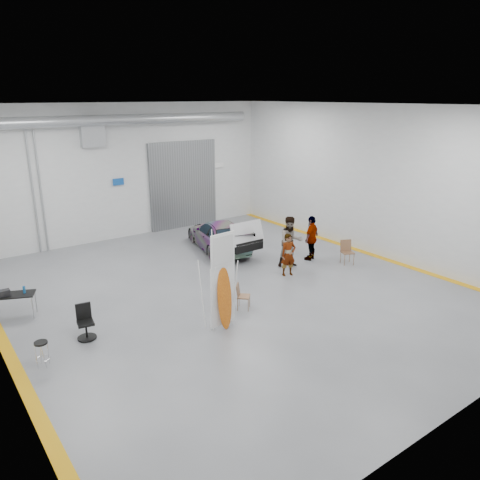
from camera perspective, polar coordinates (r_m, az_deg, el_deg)
ground at (r=15.84m, az=-1.31°, el=-6.15°), size 16.00×16.00×0.00m
room_shell at (r=16.68m, az=-5.14°, el=9.56°), size 14.02×16.18×6.01m
sedan_car at (r=19.79m, az=-2.60°, el=0.60°), size 2.73×4.60×1.25m
person_a at (r=16.95m, az=5.91°, el=-1.80°), size 0.65×0.50×1.57m
person_b at (r=17.79m, az=6.18°, el=-0.21°), size 1.16×1.03×1.96m
person_c at (r=18.67m, az=8.71°, el=0.26°), size 1.12×0.78×1.79m
surfboard_display at (r=12.91m, az=-2.08°, el=-5.98°), size 0.84×0.28×2.96m
folding_chair_near at (r=14.44m, az=0.42°, el=-7.46°), size 0.53×0.61×0.81m
folding_chair_far at (r=18.60m, az=12.90°, el=-2.02°), size 0.58×0.62×0.93m
shop_stool at (r=12.52m, az=-22.96°, el=-12.69°), size 0.34×0.34×0.66m
work_table at (r=15.26m, az=-26.13°, el=-6.01°), size 1.28×0.98×0.94m
office_chair at (r=13.40m, az=-18.38°, el=-9.69°), size 0.51×0.51×0.95m
trunk_lid at (r=18.11m, az=0.70°, el=1.16°), size 1.46×0.88×0.04m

